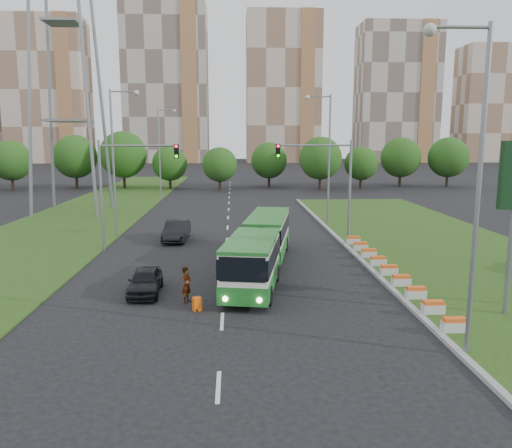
{
  "coord_description": "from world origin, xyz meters",
  "views": [
    {
      "loc": [
        -2.46,
        -27.36,
        8.08
      ],
      "look_at": [
        -0.98,
        4.65,
        2.6
      ],
      "focal_mm": 35.0,
      "sensor_mm": 36.0,
      "label": 1
    }
  ],
  "objects_px": {
    "car_left_near": "(145,281)",
    "car_left_far": "(177,231)",
    "transmission_pylon": "(61,2)",
    "pedestrian": "(187,285)",
    "traffic_mast_median": "(329,176)",
    "shopping_trolley": "(197,304)",
    "traffic_mast_left": "(123,177)",
    "articulated_bus": "(259,246)"
  },
  "relations": [
    {
      "from": "traffic_mast_left",
      "to": "traffic_mast_median",
      "type": "bearing_deg",
      "value": 3.77
    },
    {
      "from": "traffic_mast_left",
      "to": "transmission_pylon",
      "type": "bearing_deg",
      "value": 116.86
    },
    {
      "from": "transmission_pylon",
      "to": "traffic_mast_left",
      "type": "bearing_deg",
      "value": -63.14
    },
    {
      "from": "traffic_mast_median",
      "to": "car_left_near",
      "type": "height_order",
      "value": "traffic_mast_median"
    },
    {
      "from": "car_left_near",
      "to": "pedestrian",
      "type": "height_order",
      "value": "pedestrian"
    },
    {
      "from": "traffic_mast_median",
      "to": "transmission_pylon",
      "type": "relative_size",
      "value": 0.18
    },
    {
      "from": "traffic_mast_median",
      "to": "shopping_trolley",
      "type": "distance_m",
      "value": 17.81
    },
    {
      "from": "car_left_near",
      "to": "car_left_far",
      "type": "height_order",
      "value": "car_left_far"
    },
    {
      "from": "shopping_trolley",
      "to": "car_left_near",
      "type": "bearing_deg",
      "value": 111.69
    },
    {
      "from": "articulated_bus",
      "to": "car_left_far",
      "type": "height_order",
      "value": "articulated_bus"
    },
    {
      "from": "pedestrian",
      "to": "articulated_bus",
      "type": "bearing_deg",
      "value": -14.54
    },
    {
      "from": "traffic_mast_median",
      "to": "articulated_bus",
      "type": "height_order",
      "value": "traffic_mast_median"
    },
    {
      "from": "car_left_near",
      "to": "pedestrian",
      "type": "distance_m",
      "value": 2.81
    },
    {
      "from": "transmission_pylon",
      "to": "shopping_trolley",
      "type": "height_order",
      "value": "transmission_pylon"
    },
    {
      "from": "articulated_bus",
      "to": "pedestrian",
      "type": "bearing_deg",
      "value": -114.17
    },
    {
      "from": "transmission_pylon",
      "to": "car_left_near",
      "type": "distance_m",
      "value": 38.75
    },
    {
      "from": "transmission_pylon",
      "to": "pedestrian",
      "type": "height_order",
      "value": "transmission_pylon"
    },
    {
      "from": "traffic_mast_median",
      "to": "transmission_pylon",
      "type": "distance_m",
      "value": 34.86
    },
    {
      "from": "traffic_mast_left",
      "to": "car_left_near",
      "type": "distance_m",
      "value": 12.11
    },
    {
      "from": "traffic_mast_left",
      "to": "transmission_pylon",
      "type": "height_order",
      "value": "transmission_pylon"
    },
    {
      "from": "car_left_far",
      "to": "transmission_pylon",
      "type": "bearing_deg",
      "value": 132.33
    },
    {
      "from": "shopping_trolley",
      "to": "traffic_mast_left",
      "type": "bearing_deg",
      "value": 90.33
    },
    {
      "from": "traffic_mast_median",
      "to": "transmission_pylon",
      "type": "bearing_deg",
      "value": 144.0
    },
    {
      "from": "traffic_mast_left",
      "to": "car_left_near",
      "type": "height_order",
      "value": "traffic_mast_left"
    },
    {
      "from": "traffic_mast_left",
      "to": "car_left_far",
      "type": "height_order",
      "value": "traffic_mast_left"
    },
    {
      "from": "transmission_pylon",
      "to": "articulated_bus",
      "type": "distance_m",
      "value": 37.81
    },
    {
      "from": "car_left_near",
      "to": "car_left_far",
      "type": "distance_m",
      "value": 14.01
    },
    {
      "from": "transmission_pylon",
      "to": "articulated_bus",
      "type": "relative_size",
      "value": 2.82
    },
    {
      "from": "transmission_pylon",
      "to": "shopping_trolley",
      "type": "distance_m",
      "value": 42.15
    },
    {
      "from": "transmission_pylon",
      "to": "car_left_far",
      "type": "distance_m",
      "value": 29.39
    },
    {
      "from": "traffic_mast_median",
      "to": "car_left_far",
      "type": "xyz_separation_m",
      "value": [
        -11.82,
        2.32,
        -4.55
      ]
    },
    {
      "from": "car_left_near",
      "to": "car_left_far",
      "type": "relative_size",
      "value": 0.83
    },
    {
      "from": "traffic_mast_left",
      "to": "transmission_pylon",
      "type": "relative_size",
      "value": 0.18
    },
    {
      "from": "pedestrian",
      "to": "transmission_pylon",
      "type": "bearing_deg",
      "value": 45.4
    },
    {
      "from": "pedestrian",
      "to": "traffic_mast_median",
      "type": "bearing_deg",
      "value": -16.39
    },
    {
      "from": "car_left_far",
      "to": "pedestrian",
      "type": "relative_size",
      "value": 2.66
    },
    {
      "from": "traffic_mast_median",
      "to": "pedestrian",
      "type": "xyz_separation_m",
      "value": [
        -9.59,
        -13.26,
        -4.44
      ]
    },
    {
      "from": "traffic_mast_median",
      "to": "pedestrian",
      "type": "height_order",
      "value": "traffic_mast_median"
    },
    {
      "from": "pedestrian",
      "to": "car_left_near",
      "type": "bearing_deg",
      "value": 75.56
    },
    {
      "from": "traffic_mast_median",
      "to": "pedestrian",
      "type": "bearing_deg",
      "value": -125.87
    },
    {
      "from": "articulated_bus",
      "to": "shopping_trolley",
      "type": "bearing_deg",
      "value": -105.43
    },
    {
      "from": "pedestrian",
      "to": "shopping_trolley",
      "type": "bearing_deg",
      "value": -135.59
    }
  ]
}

